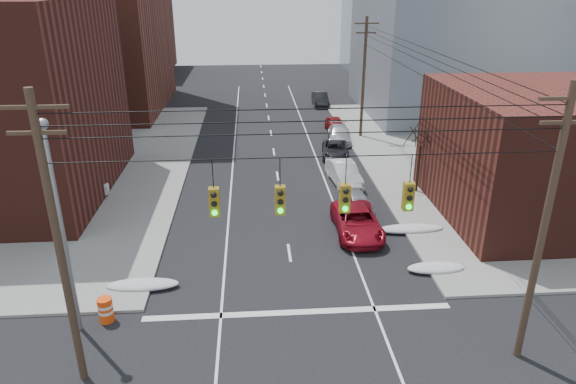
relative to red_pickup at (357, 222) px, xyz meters
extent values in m
cube|color=#501F18|center=(-30.17, 59.92, 5.23)|extent=(22.00, 18.00, 12.00)
cube|color=gray|center=(19.83, 55.92, 10.23)|extent=(20.00, 18.00, 22.00)
cube|color=#501F18|center=(13.83, 1.92, 3.23)|extent=(16.00, 12.00, 8.00)
cylinder|color=#473323|center=(-12.67, -11.08, 4.73)|extent=(0.28, 0.28, 11.00)
cube|color=#473323|center=(-12.67, -11.08, 9.63)|extent=(2.20, 0.12, 0.12)
cube|color=#473323|center=(-12.67, -11.08, 8.83)|extent=(1.80, 0.12, 0.12)
cylinder|color=#473323|center=(4.33, -11.08, 4.73)|extent=(0.28, 0.28, 11.00)
cube|color=#473323|center=(4.33, -11.08, 9.63)|extent=(2.20, 0.12, 0.12)
cube|color=#473323|center=(4.33, -11.08, 8.83)|extent=(1.80, 0.12, 0.12)
cylinder|color=#473323|center=(4.33, 19.92, 4.73)|extent=(0.28, 0.28, 11.00)
cube|color=#473323|center=(4.33, 19.92, 9.63)|extent=(2.20, 0.12, 0.12)
cube|color=#473323|center=(4.33, 19.92, 8.83)|extent=(1.80, 0.12, 0.12)
cylinder|color=black|center=(-4.17, -11.08, 7.83)|extent=(17.00, 0.04, 0.04)
cylinder|color=black|center=(-7.37, -11.08, 7.33)|extent=(0.03, 0.03, 1.00)
cube|color=olive|center=(-7.37, -11.08, 6.33)|extent=(0.35, 0.30, 1.00)
sphere|color=black|center=(-7.37, -11.25, 6.65)|extent=(0.20, 0.20, 0.20)
sphere|color=black|center=(-7.37, -11.25, 6.33)|extent=(0.20, 0.20, 0.20)
sphere|color=#0CE526|center=(-7.37, -11.25, 6.01)|extent=(0.20, 0.20, 0.20)
cylinder|color=black|center=(-5.17, -11.08, 7.33)|extent=(0.03, 0.03, 1.00)
cube|color=olive|center=(-5.17, -11.08, 6.33)|extent=(0.35, 0.30, 1.00)
sphere|color=black|center=(-5.17, -11.25, 6.65)|extent=(0.20, 0.20, 0.20)
sphere|color=black|center=(-5.17, -11.25, 6.33)|extent=(0.20, 0.20, 0.20)
sphere|color=#0CE526|center=(-5.17, -11.25, 6.01)|extent=(0.20, 0.20, 0.20)
cylinder|color=black|center=(-2.97, -11.08, 7.33)|extent=(0.03, 0.03, 1.00)
cube|color=olive|center=(-2.97, -11.08, 6.33)|extent=(0.35, 0.30, 1.00)
sphere|color=black|center=(-2.97, -11.25, 6.65)|extent=(0.20, 0.20, 0.20)
sphere|color=black|center=(-2.97, -11.25, 6.33)|extent=(0.20, 0.20, 0.20)
sphere|color=#0CE526|center=(-2.97, -11.25, 6.01)|extent=(0.20, 0.20, 0.20)
cylinder|color=black|center=(-0.77, -11.08, 7.33)|extent=(0.03, 0.03, 1.00)
cube|color=olive|center=(-0.77, -11.08, 6.33)|extent=(0.35, 0.30, 1.00)
sphere|color=black|center=(-0.77, -11.25, 6.65)|extent=(0.20, 0.20, 0.20)
sphere|color=black|center=(-0.77, -11.25, 6.33)|extent=(0.20, 0.20, 0.20)
sphere|color=#0CE526|center=(-0.77, -11.25, 6.01)|extent=(0.20, 0.20, 0.20)
cylinder|color=gray|center=(-13.67, -8.08, 3.73)|extent=(0.18, 0.18, 9.00)
sphere|color=gray|center=(-13.67, -8.08, 8.33)|extent=(0.44, 0.44, 0.44)
cylinder|color=black|center=(5.43, 5.92, 0.98)|extent=(0.20, 0.20, 3.50)
cylinder|color=black|center=(5.82, 6.04, 3.31)|extent=(0.27, 0.82, 1.19)
cylinder|color=black|center=(5.66, 6.50, 3.39)|extent=(1.17, 0.54, 1.38)
cylinder|color=black|center=(5.01, 6.66, 3.43)|extent=(1.44, 1.00, 1.48)
cylinder|color=black|center=(5.04, 5.98, 3.31)|extent=(0.17, 0.84, 1.19)
cylinder|color=black|center=(4.99, 5.51, 3.39)|extent=(0.82, 0.99, 1.40)
cylinder|color=black|center=(5.50, 5.07, 3.43)|extent=(1.74, 0.21, 1.43)
cylinder|color=black|center=(5.77, 5.70, 3.31)|extent=(0.48, 0.73, 1.20)
ellipsoid|color=silver|center=(-11.57, -5.08, -0.56)|extent=(3.50, 1.08, 0.42)
ellipsoid|color=silver|center=(3.23, -4.58, -0.56)|extent=(3.00, 1.08, 0.42)
ellipsoid|color=silver|center=(3.23, -0.08, -0.56)|extent=(4.00, 1.08, 0.42)
imported|color=maroon|center=(0.00, 0.00, 0.00)|extent=(2.58, 5.53, 1.53)
imported|color=#A6A6AA|center=(0.63, 2.99, -0.11)|extent=(1.95, 4.00, 1.32)
imported|color=silver|center=(0.63, 8.09, 0.03)|extent=(2.21, 4.97, 1.58)
imported|color=black|center=(0.94, 14.12, -0.12)|extent=(2.67, 4.84, 1.28)
imported|color=silver|center=(2.04, 18.57, -0.05)|extent=(2.53, 5.12, 1.43)
imported|color=maroon|center=(2.23, 22.02, -0.06)|extent=(1.83, 4.19, 1.41)
imported|color=black|center=(2.23, 33.57, 0.01)|extent=(1.68, 4.73, 1.55)
imported|color=beige|center=(-18.38, 6.46, 0.17)|extent=(5.01, 2.80, 1.56)
imported|color=silver|center=(-20.11, 8.94, 0.02)|extent=(4.66, 2.29, 1.27)
imported|color=black|center=(-22.11, 6.23, 0.09)|extent=(5.15, 3.03, 1.40)
imported|color=#9D9DA1|center=(-22.59, 10.02, 0.09)|extent=(4.44, 3.02, 1.40)
cylinder|color=#FF460D|center=(-12.67, -7.58, -0.19)|extent=(0.80, 0.80, 1.14)
cylinder|color=white|center=(-12.67, -7.58, 0.04)|extent=(0.82, 0.82, 0.14)
cylinder|color=white|center=(-12.67, -7.58, -0.25)|extent=(0.82, 0.82, 0.14)
camera|label=1|loc=(-6.06, -26.88, 13.20)|focal=32.00mm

